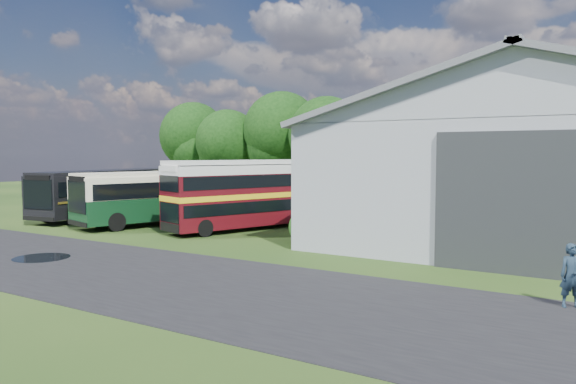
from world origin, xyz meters
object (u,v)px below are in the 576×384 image
Objects in this scene: bus_dark_single at (106,192)px; visitor_a at (572,276)px; bus_green_single at (170,196)px; storage_shed at (557,154)px; bus_maroon_double at (243,195)px.

visitor_a is (28.54, -8.01, -0.77)m from bus_dark_single.
storage_shed is at bearing 36.39° from bus_green_single.
storage_shed is at bearing 8.15° from bus_dark_single.
visitor_a is (22.51, -7.72, -0.79)m from bus_green_single.
bus_maroon_double is (5.46, 0.05, 0.25)m from bus_green_single.
bus_dark_single is (-6.03, 0.29, -0.02)m from bus_green_single.
bus_maroon_double is 18.77m from visitor_a.
bus_green_single is 5.47m from bus_maroon_double.
bus_maroon_double reaches higher than bus_green_single.
storage_shed reaches higher than bus_dark_single.
bus_green_single is 1.02× the size of bus_dark_single.
storage_shed is 2.17× the size of bus_dark_single.
storage_shed is 16.14m from visitor_a.
storage_shed is at bearing 73.28° from visitor_a.
visitor_a is at bearing -3.93° from bus_green_single.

